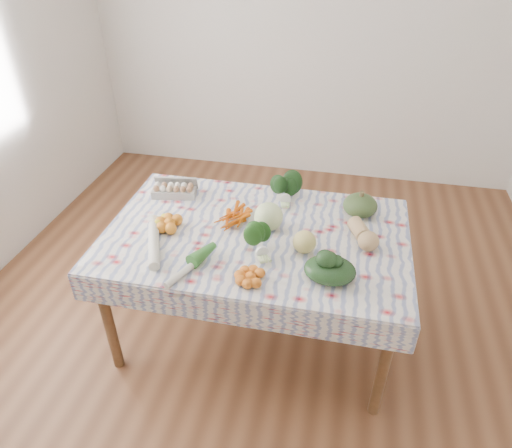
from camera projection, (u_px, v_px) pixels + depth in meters
name	position (u px, v px, depth m)	size (l,w,h in m)	color
ground	(256.00, 329.00, 2.94)	(4.50, 4.50, 0.00)	brown
wall_back	(310.00, 27.00, 3.97)	(4.00, 0.04, 2.80)	silver
dining_table	(256.00, 245.00, 2.56)	(1.60, 1.00, 0.75)	brown
tablecloth	(256.00, 234.00, 2.52)	(1.66, 1.06, 0.01)	silver
egg_carton	(174.00, 191.00, 2.82)	(0.27, 0.11, 0.07)	#9D9D98
carrot_bunch	(236.00, 219.00, 2.59)	(0.23, 0.21, 0.04)	#C85007
kale_bunch	(286.00, 189.00, 2.75)	(0.18, 0.16, 0.16)	#143512
kabocha_squash	(360.00, 205.00, 2.63)	(0.20, 0.20, 0.13)	#3B5429
cabbage	(269.00, 217.00, 2.50)	(0.16, 0.16, 0.16)	beige
butternut_squash	(363.00, 233.00, 2.42)	(0.11, 0.24, 0.11)	tan
orange_cluster	(170.00, 223.00, 2.53)	(0.21, 0.21, 0.07)	orange
broccoli	(260.00, 243.00, 2.34)	(0.16, 0.16, 0.12)	#1E5017
mandarin_cluster	(250.00, 276.00, 2.17)	(0.18, 0.18, 0.06)	orange
grapefruit	(304.00, 242.00, 2.34)	(0.12, 0.12, 0.12)	#D3C366
spinach_bag	(330.00, 270.00, 2.17)	(0.25, 0.20, 0.11)	black
daikon	(154.00, 244.00, 2.38)	(0.06, 0.06, 0.39)	silver
leek	(191.00, 266.00, 2.25)	(0.04, 0.04, 0.34)	beige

